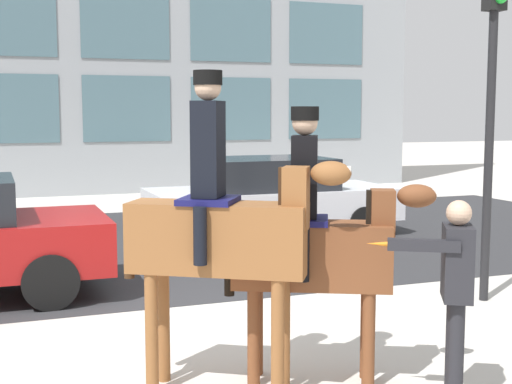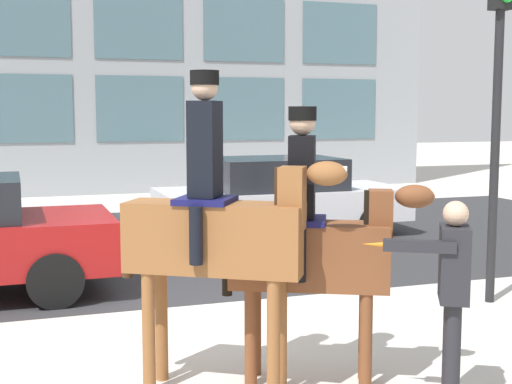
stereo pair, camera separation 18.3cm
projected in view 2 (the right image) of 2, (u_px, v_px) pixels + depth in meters
ground_plane at (198, 317)px, 8.31m from camera, size 80.00×80.00×0.00m
road_surface at (132, 245)px, 12.77m from camera, size 21.60×8.50×0.01m
mounted_horse_lead at (218, 229)px, 5.94m from camera, size 1.74×1.25×2.72m
mounted_horse_companion at (313, 246)px, 6.16m from camera, size 1.70×1.05×2.43m
pedestrian_bystander at (451, 288)px, 5.60m from camera, size 0.91×0.46×1.69m
street_car_far_lane at (280, 196)px, 13.74m from camera, size 4.73×2.08×1.50m
traffic_light at (499, 71)px, 8.64m from camera, size 0.24×0.29×4.32m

